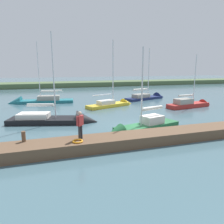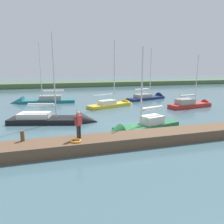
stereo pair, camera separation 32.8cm
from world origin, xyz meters
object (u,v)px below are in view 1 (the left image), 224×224
(life_ring_buoy, at_px, (78,141))
(mooring_post_near, at_px, (24,136))
(sailboat_inner_slip, at_px, (139,129))
(sailboat_outer_mooring, at_px, (61,121))
(person_on_dock, at_px, (80,123))
(sailboat_far_left, at_px, (192,105))
(sailboat_mid_channel, at_px, (114,105))
(sailboat_behind_pier, at_px, (149,98))
(sailboat_near_dock, at_px, (36,102))

(life_ring_buoy, bearing_deg, mooring_post_near, -18.94)
(sailboat_inner_slip, bearing_deg, sailboat_outer_mooring, -52.34)
(sailboat_outer_mooring, height_order, person_on_dock, sailboat_outer_mooring)
(sailboat_far_left, xyz_separation_m, sailboat_mid_channel, (9.57, -3.63, -0.09))
(sailboat_inner_slip, height_order, sailboat_mid_channel, sailboat_mid_channel)
(mooring_post_near, relative_size, person_on_dock, 0.36)
(sailboat_outer_mooring, bearing_deg, sailboat_inner_slip, -21.65)
(person_on_dock, bearing_deg, life_ring_buoy, 105.01)
(sailboat_mid_channel, bearing_deg, sailboat_far_left, -41.59)
(mooring_post_near, xyz_separation_m, person_on_dock, (-3.30, 0.55, 0.69))
(life_ring_buoy, bearing_deg, sailboat_far_left, -146.89)
(sailboat_outer_mooring, bearing_deg, sailboat_behind_pier, 52.51)
(sailboat_inner_slip, height_order, person_on_dock, sailboat_inner_slip)
(mooring_post_near, distance_m, sailboat_outer_mooring, 7.19)
(sailboat_outer_mooring, bearing_deg, person_on_dock, -69.20)
(sailboat_far_left, bearing_deg, sailboat_outer_mooring, -178.40)
(sailboat_outer_mooring, height_order, sailboat_mid_channel, sailboat_mid_channel)
(sailboat_inner_slip, relative_size, sailboat_far_left, 1.00)
(sailboat_mid_channel, distance_m, person_on_dock, 15.61)
(mooring_post_near, bearing_deg, sailboat_outer_mooring, -111.55)
(mooring_post_near, height_order, sailboat_outer_mooring, sailboat_outer_mooring)
(person_on_dock, bearing_deg, sailboat_mid_channel, -72.96)
(life_ring_buoy, distance_m, sailboat_outer_mooring, 7.72)
(life_ring_buoy, bearing_deg, sailboat_inner_slip, -149.52)
(sailboat_near_dock, xyz_separation_m, person_on_dock, (-3.26, 19.71, 1.60))
(life_ring_buoy, distance_m, sailboat_mid_channel, 16.10)
(sailboat_behind_pier, bearing_deg, sailboat_near_dock, 158.14)
(life_ring_buoy, relative_size, sailboat_mid_channel, 0.07)
(sailboat_mid_channel, xyz_separation_m, sailboat_near_dock, (10.04, -5.73, -0.00))
(sailboat_far_left, bearing_deg, life_ring_buoy, -155.77)
(sailboat_far_left, xyz_separation_m, person_on_dock, (16.35, 10.34, 1.51))
(mooring_post_near, relative_size, sailboat_behind_pier, 0.07)
(sailboat_outer_mooring, height_order, sailboat_inner_slip, sailboat_outer_mooring)
(sailboat_mid_channel, bearing_deg, mooring_post_near, -147.71)
(sailboat_behind_pier, bearing_deg, life_ring_buoy, -145.64)
(sailboat_far_left, height_order, sailboat_near_dock, sailboat_near_dock)
(mooring_post_near, relative_size, sailboat_inner_slip, 0.09)
(life_ring_buoy, height_order, sailboat_outer_mooring, sailboat_outer_mooring)
(mooring_post_near, bearing_deg, sailboat_behind_pier, -134.41)
(life_ring_buoy, relative_size, sailboat_near_dock, 0.07)
(sailboat_behind_pier, bearing_deg, sailboat_far_left, -94.51)
(sailboat_mid_channel, height_order, sailboat_near_dock, sailboat_near_dock)
(mooring_post_near, distance_m, sailboat_inner_slip, 8.84)
(sailboat_outer_mooring, xyz_separation_m, sailboat_inner_slip, (-5.90, 4.45, 0.01))
(mooring_post_near, distance_m, sailboat_far_left, 21.97)
(sailboat_inner_slip, relative_size, sailboat_behind_pier, 0.83)
(sailboat_near_dock, bearing_deg, person_on_dock, 107.15)
(life_ring_buoy, bearing_deg, sailboat_outer_mooring, -86.85)
(sailboat_inner_slip, height_order, sailboat_behind_pier, sailboat_behind_pier)
(sailboat_behind_pier, xyz_separation_m, person_on_dock, (14.35, 18.57, 1.57))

